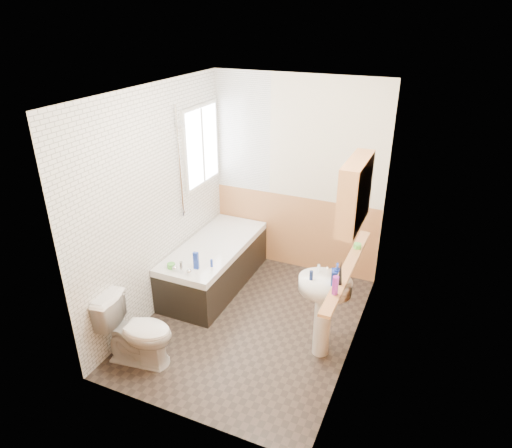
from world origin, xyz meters
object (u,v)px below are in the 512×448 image
at_px(sink, 324,301).
at_px(medicine_cabinet, 355,193).
at_px(bathtub, 215,264).
at_px(toilet, 137,331).
at_px(pine_shelf, 348,268).

relative_size(sink, medicine_cabinet, 1.46).
relative_size(bathtub, toilet, 2.30).
bearing_deg(medicine_cabinet, toilet, -152.51).
bearing_deg(sink, medicine_cabinet, 18.70).
height_order(sink, pine_shelf, pine_shelf).
xyz_separation_m(sink, medicine_cabinet, (0.17, 0.10, 1.10)).
xyz_separation_m(toilet, pine_shelf, (1.80, 0.79, 0.70)).
distance_m(bathtub, toilet, 1.51).
relative_size(sink, pine_shelf, 0.63).
relative_size(bathtub, medicine_cabinet, 2.45).
height_order(toilet, sink, sink).
distance_m(toilet, sink, 1.82).
distance_m(bathtub, medicine_cabinet, 2.33).
xyz_separation_m(bathtub, medicine_cabinet, (1.74, -0.59, 1.43)).
height_order(pine_shelf, medicine_cabinet, medicine_cabinet).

